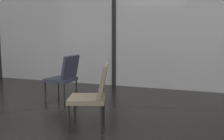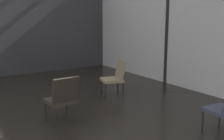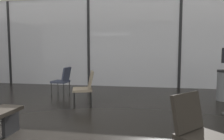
% 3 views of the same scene
% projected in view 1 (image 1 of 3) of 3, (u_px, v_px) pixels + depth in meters
% --- Properties ---
extents(glass_curtain_wall, '(14.00, 0.08, 3.48)m').
position_uv_depth(glass_curtain_wall, '(115.00, 14.00, 6.45)').
color(glass_curtain_wall, silver).
rests_on(glass_curtain_wall, ground).
extents(window_mullion_1, '(0.10, 0.12, 3.48)m').
position_uv_depth(window_mullion_1, '(115.00, 14.00, 6.45)').
color(window_mullion_1, black).
rests_on(window_mullion_1, ground).
extents(parked_airplane, '(11.62, 3.83, 3.83)m').
position_uv_depth(parked_airplane, '(136.00, 20.00, 12.76)').
color(parked_airplane, '#B2BCD6').
rests_on(parked_airplane, ground).
extents(lounge_chair_2, '(0.55, 0.51, 0.87)m').
position_uv_depth(lounge_chair_2, '(65.00, 75.00, 5.09)').
color(lounge_chair_2, '#33384C').
rests_on(lounge_chair_2, ground).
extents(lounge_chair_4, '(0.65, 0.62, 0.87)m').
position_uv_depth(lounge_chair_4, '(94.00, 92.00, 3.61)').
color(lounge_chair_4, '#7F705B').
rests_on(lounge_chair_4, ground).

